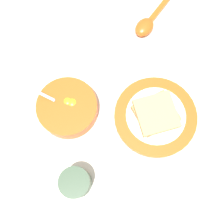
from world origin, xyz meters
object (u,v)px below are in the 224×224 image
at_px(egg_bowl, 68,108).
at_px(drinking_cup, 76,183).
at_px(toast_plate, 155,116).
at_px(soup_spoon, 147,24).
at_px(toast_sandwich, 156,114).

relative_size(egg_bowl, drinking_cup, 2.12).
distance_m(egg_bowl, toast_plate, 0.22).
xyz_separation_m(egg_bowl, drinking_cup, (0.11, 0.15, 0.01)).
bearing_deg(toast_plate, egg_bowl, -49.40).
xyz_separation_m(toast_plate, soup_spoon, (-0.19, -0.20, 0.00)).
distance_m(soup_spoon, drinking_cup, 0.48).
bearing_deg(toast_plate, drinking_cup, -4.69).
distance_m(egg_bowl, drinking_cup, 0.18).
bearing_deg(egg_bowl, soup_spoon, -174.72).
bearing_deg(toast_plate, soup_spoon, -132.80).
bearing_deg(toast_plate, toast_sandwich, -49.12).
xyz_separation_m(egg_bowl, toast_plate, (-0.15, 0.17, -0.02)).
height_order(toast_plate, soup_spoon, soup_spoon).
relative_size(toast_sandwich, soup_spoon, 0.77).
bearing_deg(toast_sandwich, toast_plate, 130.88).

